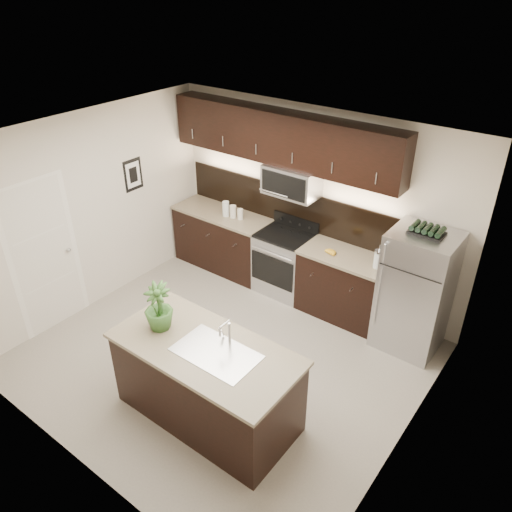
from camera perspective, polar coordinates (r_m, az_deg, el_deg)
The scene contains 12 objects.
ground at distance 6.35m, azimuth -3.72°, elevation -11.44°, with size 4.50×4.50×0.00m, color gray.
room_walls at distance 5.41m, azimuth -5.46°, elevation 2.33°, with size 4.52×4.02×2.71m.
counter_run at distance 7.37m, azimuth 1.94°, elevation -0.24°, with size 3.51×0.65×0.94m.
upper_fixtures at distance 6.78m, azimuth 3.11°, elevation 12.43°, with size 3.49×0.40×1.66m.
island at distance 5.38m, azimuth -5.62°, elevation -14.09°, with size 1.96×0.96×0.94m.
sink_faucet at distance 4.98m, azimuth -4.52°, elevation -10.82°, with size 0.84×0.50×0.28m.
refrigerator at distance 6.36m, azimuth 17.73°, elevation -3.91°, with size 0.77×0.69×1.59m, color #B2B2B7.
wine_rack at distance 5.95m, azimuth 18.98°, elevation 2.78°, with size 0.39×0.24×0.10m.
plant at distance 5.22m, azimuth -11.11°, elevation -5.69°, with size 0.30×0.30×0.53m, color #305923.
canisters at distance 7.49m, azimuth -2.84°, elevation 5.18°, with size 0.34×0.14×0.23m.
french_press at distance 6.38m, azimuth 13.77°, elevation -0.37°, with size 0.11×0.11×0.32m.
bananas at distance 6.64m, azimuth 8.31°, elevation 0.64°, with size 0.17×0.13×0.05m, color #C28D1B.
Camera 1 is at (3.16, -3.52, 4.24)m, focal length 35.00 mm.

